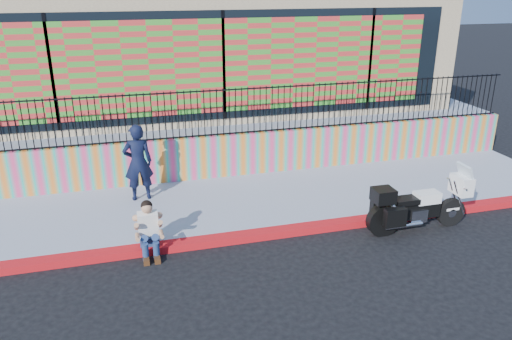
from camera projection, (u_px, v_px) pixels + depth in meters
name	position (u px, v px, depth m)	size (l,w,h in m)	color
ground	(268.00, 237.00, 10.26)	(90.00, 90.00, 0.00)	black
red_curb	(268.00, 233.00, 10.23)	(16.00, 0.30, 0.15)	red
sidewalk	(248.00, 201.00, 11.72)	(16.00, 3.00, 0.15)	#8991A5
mural_wall	(233.00, 155.00, 12.94)	(16.00, 0.20, 1.10)	#F23F79
metal_fence	(232.00, 112.00, 12.53)	(15.80, 0.04, 1.20)	black
elevated_platform	(200.00, 111.00, 17.56)	(16.00, 10.00, 1.25)	#8991A5
storefront_building	(198.00, 35.00, 16.43)	(14.00, 8.06, 4.00)	tan
police_motorcycle	(417.00, 205.00, 10.33)	(2.22, 0.73, 1.38)	black
police_officer	(138.00, 162.00, 11.38)	(0.66, 0.43, 1.80)	black
seated_man	(149.00, 234.00, 9.41)	(0.54, 0.71, 1.06)	navy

